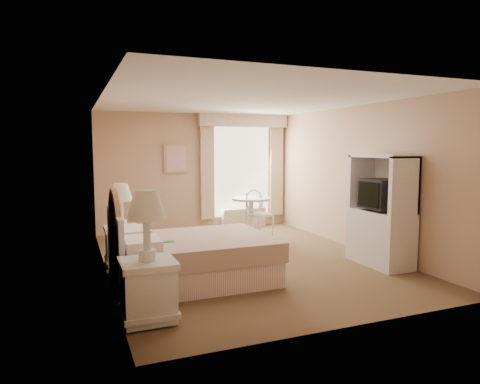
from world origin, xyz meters
name	(u,v)px	position (x,y,z in m)	size (l,w,h in m)	color
room	(245,182)	(0.00, 0.00, 1.25)	(4.21, 5.51, 2.51)	brown
window	(243,167)	(1.05, 2.65, 1.34)	(2.05, 0.22, 2.51)	white
framed_art	(176,158)	(-0.45, 2.71, 1.55)	(0.52, 0.04, 0.62)	tan
bed	(187,257)	(-1.13, -0.73, 0.33)	(2.07, 1.56, 1.38)	tan
nightstand_near	(148,273)	(-1.84, -1.87, 0.51)	(0.55, 0.55, 1.34)	white
nightstand_far	(122,235)	(-1.84, 0.45, 0.46)	(0.51, 0.51, 1.22)	white
round_table	(251,211)	(0.74, 1.48, 0.53)	(0.76, 0.76, 0.80)	silver
cafe_chair	(257,210)	(0.82, 1.36, 0.56)	(0.59, 0.59, 0.97)	silver
armoire	(381,219)	(1.81, -1.01, 0.70)	(0.51, 1.01, 1.69)	white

